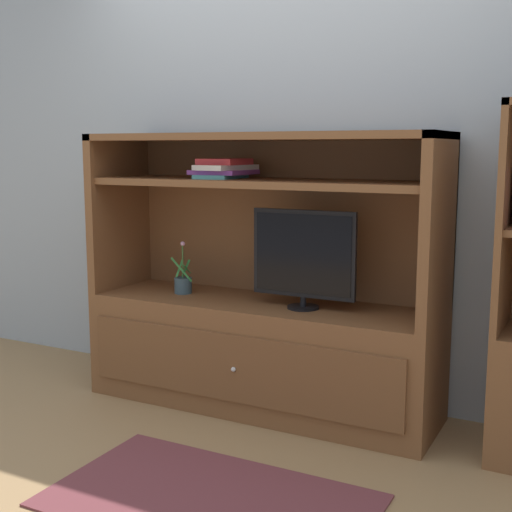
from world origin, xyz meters
name	(u,v)px	position (x,y,z in m)	size (l,w,h in m)	color
ground_plane	(223,432)	(0.00, 0.00, 0.00)	(8.00, 8.00, 0.00)	#99754C
painted_rear_wall	(290,142)	(0.00, 0.75, 1.40)	(6.00, 0.10, 2.80)	#9EA8B2
area_rug	(210,501)	(0.29, -0.60, 0.01)	(1.26, 0.74, 0.01)	brown
media_console	(261,322)	(0.00, 0.41, 0.46)	(1.87, 0.57, 1.44)	brown
tv_monitor	(304,256)	(0.26, 0.36, 0.83)	(0.55, 0.16, 0.50)	black
potted_plant	(183,284)	(-0.48, 0.39, 0.62)	(0.12, 0.10, 0.29)	#384C56
magazine_stack	(224,169)	(-0.21, 0.40, 1.26)	(0.27, 0.36, 0.10)	teal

